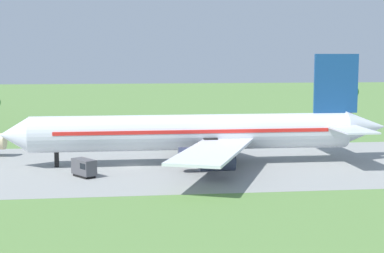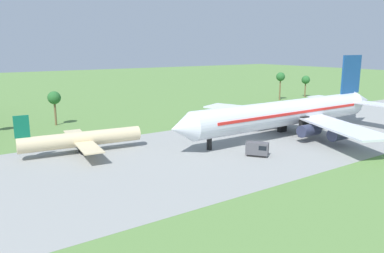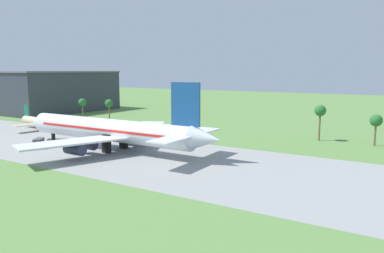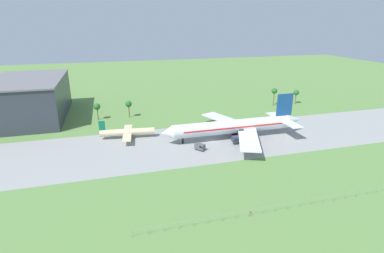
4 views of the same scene
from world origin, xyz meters
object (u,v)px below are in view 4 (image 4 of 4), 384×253
at_px(jet_airliner, 236,126).
at_px(regional_aircraft, 127,132).
at_px(baggage_tug, 200,147).
at_px(no_stopping_sign, 251,213).
at_px(terminal_building, 29,98).

bearing_deg(jet_airliner, regional_aircraft, 164.74).
bearing_deg(baggage_tug, jet_airliner, 24.70).
relative_size(regional_aircraft, no_stopping_sign, 14.72).
distance_m(jet_airliner, baggage_tug, 22.34).
bearing_deg(regional_aircraft, baggage_tug, -38.29).
xyz_separation_m(jet_airliner, baggage_tug, (-19.96, -9.18, -4.09)).
height_order(baggage_tug, no_stopping_sign, baggage_tug).
relative_size(regional_aircraft, terminal_building, 0.40).
bearing_deg(regional_aircraft, terminal_building, 136.50).
bearing_deg(no_stopping_sign, regional_aircraft, 112.29).
height_order(regional_aircraft, no_stopping_sign, regional_aircraft).
bearing_deg(baggage_tug, regional_aircraft, 141.71).
relative_size(no_stopping_sign, terminal_building, 0.03).
bearing_deg(terminal_building, no_stopping_sign, -56.23).
bearing_deg(jet_airliner, terminal_building, 148.47).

